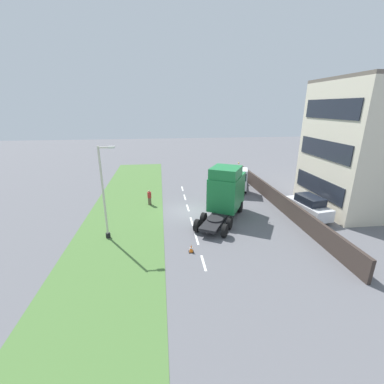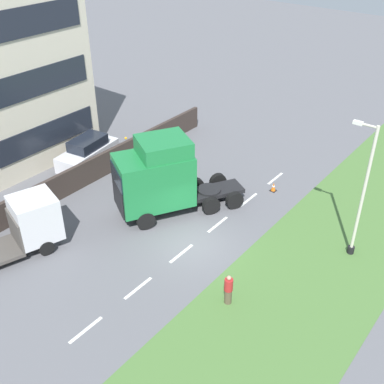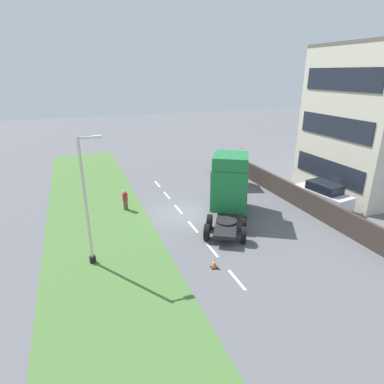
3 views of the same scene
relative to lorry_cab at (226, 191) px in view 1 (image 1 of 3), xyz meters
name	(u,v)px [view 1 (image 1 of 3)]	position (x,y,z in m)	size (l,w,h in m)	color
ground_plane	(189,211)	(-3.28, 1.23, -2.33)	(120.00, 120.00, 0.00)	slate
grass_verge	(126,214)	(-9.28, 1.23, -2.32)	(7.00, 44.00, 0.01)	#4C7538
lane_markings	(190,214)	(-3.28, 0.53, -2.33)	(0.16, 17.80, 0.00)	white
boundary_wall	(278,200)	(5.72, 1.23, -1.53)	(0.25, 24.00, 1.60)	#382D28
building_block	(382,146)	(15.10, 0.41, 3.73)	(11.80, 8.69, 13.22)	beige
lorry_cab	(226,191)	(0.00, 0.00, 0.00)	(5.72, 7.39, 4.77)	black
flatbed_truck	(238,179)	(3.12, 6.53, -0.82)	(3.76, 6.39, 2.88)	silver
parked_car	(308,206)	(7.48, -1.27, -1.36)	(2.44, 4.73, 2.00)	silver
lamp_post	(105,198)	(-9.98, -3.24, 0.91)	(1.29, 0.35, 7.08)	black
pedestrian	(149,198)	(-7.09, 3.50, -1.57)	(0.39, 0.39, 1.58)	brown
traffic_cone_lead	(191,248)	(-3.92, -6.08, -2.05)	(0.36, 0.36, 0.58)	black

